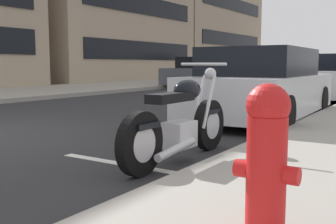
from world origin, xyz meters
The scene contains 9 objects.
sidewalk_far_curb centered at (12.00, 6.53, 0.07)m, with size 120.00×5.00×0.14m, color gray.
parking_stall_stripe centered at (0.00, -3.43, 0.00)m, with size 0.12×2.20×0.01m, color silver.
parked_motorcycle centered at (0.49, -3.65, 0.43)m, with size 2.14×0.62×1.12m.
parked_car_across_street centered at (4.35, -3.22, 0.68)m, with size 4.44×1.98×1.41m.
parked_car_far_down_curb centered at (9.98, -3.38, 0.67)m, with size 4.55×1.94×1.40m.
crossing_truck centered at (27.84, 1.40, 0.92)m, with size 2.46×5.64×1.95m.
car_opposite_curb centered at (14.00, 3.20, 0.68)m, with size 4.79×2.20×1.45m.
fire_hydrant centered at (-1.30, -5.27, 0.60)m, with size 0.24×0.36×0.86m.
townhouse_corner_block centered at (16.87, 13.00, 4.40)m, with size 12.43×8.42×8.79m.
Camera 1 is at (-3.41, -5.99, 1.11)m, focal length 43.18 mm.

